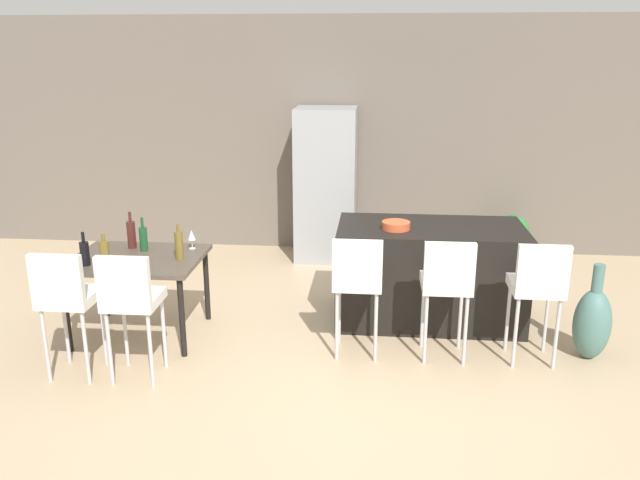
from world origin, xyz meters
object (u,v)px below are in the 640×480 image
at_px(dining_table, 138,265).
at_px(dining_chair_near, 66,294).
at_px(wine_glass_left, 192,236).
at_px(fruit_bowl, 396,225).
at_px(wine_bottle_far, 143,238).
at_px(refrigerator, 326,185).
at_px(kitchen_island, 429,273).
at_px(bar_chair_middle, 447,280).
at_px(bar_chair_left, 357,278).
at_px(potted_plant, 512,235).
at_px(dining_chair_far, 130,296).
at_px(wine_bottle_middle, 131,234).
at_px(wine_bottle_end, 85,253).
at_px(wine_bottle_corner, 179,245).
at_px(floor_vase, 592,323).
at_px(wine_bottle_right, 105,254).
at_px(bar_chair_right, 538,283).

height_order(dining_table, dining_chair_near, dining_chair_near).
distance_m(wine_glass_left, fruit_bowl, 1.87).
xyz_separation_m(wine_bottle_far, fruit_bowl, (2.27, 0.29, 0.10)).
height_order(wine_bottle_far, refrigerator, refrigerator).
relative_size(kitchen_island, bar_chair_middle, 1.64).
bearing_deg(dining_table, bar_chair_middle, -4.98).
bearing_deg(bar_chair_middle, kitchen_island, 95.08).
bearing_deg(bar_chair_middle, wine_bottle_far, 171.16).
bearing_deg(wine_glass_left, dining_table, -145.71).
bearing_deg(bar_chair_left, bar_chair_middle, 0.00).
height_order(bar_chair_middle, dining_chair_near, same).
xyz_separation_m(dining_chair_near, potted_plant, (3.98, 3.21, -0.35)).
xyz_separation_m(bar_chair_left, fruit_bowl, (0.32, 0.71, 0.26)).
relative_size(dining_chair_far, wine_bottle_middle, 3.10).
bearing_deg(fruit_bowl, kitchen_island, 20.47).
relative_size(bar_chair_middle, dining_chair_near, 1.00).
bearing_deg(wine_bottle_far, wine_bottle_end, -128.21).
distance_m(kitchen_island, dining_chair_near, 3.19).
xyz_separation_m(wine_glass_left, refrigerator, (1.05, 2.12, 0.06)).
height_order(wine_bottle_corner, floor_vase, wine_bottle_corner).
relative_size(wine_bottle_right, potted_plant, 0.50).
distance_m(kitchen_island, dining_chair_far, 2.75).
xyz_separation_m(kitchen_island, wine_bottle_end, (-2.94, -0.86, 0.39)).
relative_size(kitchen_island, bar_chair_right, 1.64).
xyz_separation_m(wine_bottle_end, potted_plant, (4.07, 2.65, -0.50)).
bearing_deg(bar_chair_right, wine_bottle_right, -178.70).
bearing_deg(dining_chair_near, floor_vase, 9.72).
height_order(dining_table, wine_bottle_middle, wine_bottle_middle).
bearing_deg(wine_bottle_corner, bar_chair_right, -4.04).
distance_m(bar_chair_left, bar_chair_middle, 0.72).
bearing_deg(wine_bottle_end, refrigerator, 55.79).
bearing_deg(dining_chair_far, refrigerator, 69.34).
relative_size(kitchen_island, wine_bottle_end, 5.92).
height_order(bar_chair_middle, fruit_bowl, bar_chair_middle).
distance_m(dining_table, wine_glass_left, 0.54).
bearing_deg(fruit_bowl, dining_chair_near, -152.98).
relative_size(bar_chair_right, wine_bottle_middle, 3.10).
height_order(bar_chair_left, bar_chair_middle, same).
bearing_deg(refrigerator, wine_bottle_middle, -126.74).
height_order(bar_chair_right, wine_bottle_right, bar_chair_right).
distance_m(bar_chair_right, dining_chair_far, 3.19).
height_order(wine_bottle_right, floor_vase, wine_bottle_right).
bearing_deg(floor_vase, dining_chair_far, -168.96).
bearing_deg(kitchen_island, fruit_bowl, -159.53).
bearing_deg(potted_plant, bar_chair_left, -124.05).
distance_m(bar_chair_left, dining_table, 1.96).
bearing_deg(potted_plant, refrigerator, 179.75).
distance_m(wine_bottle_right, wine_bottle_middle, 0.57).
relative_size(bar_chair_left, wine_bottle_right, 3.52).
bearing_deg(wine_bottle_corner, floor_vase, -1.26).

